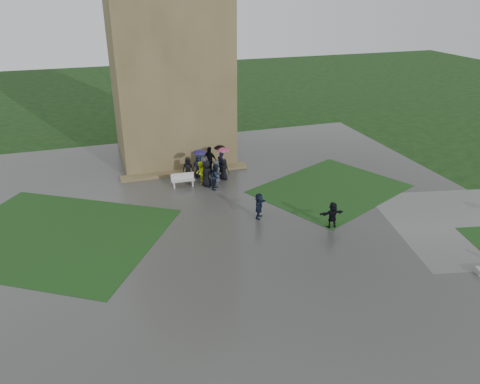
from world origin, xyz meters
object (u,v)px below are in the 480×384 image
object	(u,v)px
pedestrian_mid	(259,206)
tower	(167,35)
bench	(183,180)
pedestrian_near	(332,215)

from	to	relation	value
pedestrian_mid	tower	bearing A→B (deg)	46.48
tower	pedestrian_mid	world-z (taller)	tower
bench	pedestrian_mid	bearing A→B (deg)	-58.22
tower	pedestrian_mid	size ratio (longest dim) A/B	11.75
tower	bench	size ratio (longest dim) A/B	11.60
bench	pedestrian_near	xyz separation A→B (m)	(6.67, -8.15, 0.30)
bench	pedestrian_mid	size ratio (longest dim) A/B	1.01
tower	pedestrian_mid	distance (m)	15.10
bench	pedestrian_mid	world-z (taller)	pedestrian_mid
bench	pedestrian_near	bearing A→B (deg)	-47.87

